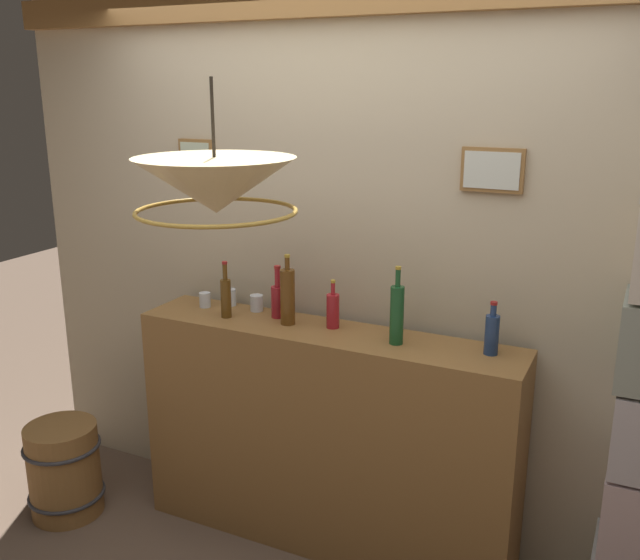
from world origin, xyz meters
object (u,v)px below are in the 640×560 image
Objects in this scene: liquor_bottle_sherry at (278,299)px; glass_tumbler_rocks at (230,297)px; pendant_lamp at (215,187)px; liquor_bottle_rum at (397,314)px; glass_tumbler_highball at (257,303)px; liquor_bottle_vermouth at (288,296)px; liquor_bottle_gin at (226,296)px; wooden_barrel at (64,470)px; liquor_bottle_rye at (492,333)px; glass_tumbler_shot at (205,300)px; liquor_bottle_amaro at (333,310)px.

glass_tumbler_rocks is at bearing 169.38° from liquor_bottle_sherry.
pendant_lamp is (0.15, -0.69, 0.63)m from liquor_bottle_sherry.
pendant_lamp is (-0.48, -0.61, 0.58)m from liquor_bottle_rum.
liquor_bottle_vermouth is at bearing -24.25° from glass_tumbler_highball.
liquor_bottle_rum is 4.07× the size of glass_tumbler_rocks.
wooden_barrel is (-0.79, -0.35, -0.94)m from liquor_bottle_gin.
liquor_bottle_rum reaches higher than liquor_bottle_vermouth.
liquor_bottle_rye is at bearing -3.74° from glass_tumbler_rocks.
glass_tumbler_shot is at bearing 179.62° from liquor_bottle_rye.
glass_tumbler_highball is (-0.44, 0.06, -0.04)m from liquor_bottle_amaro.
glass_tumbler_rocks is (-0.39, 0.12, -0.09)m from liquor_bottle_vermouth.
liquor_bottle_vermouth reaches higher than glass_tumbler_rocks.
liquor_bottle_gin is 0.31m from liquor_bottle_vermouth.
liquor_bottle_gin is 0.56× the size of wooden_barrel.
pendant_lamp reaches higher than liquor_bottle_rye.
liquor_bottle_sherry is 3.18× the size of glass_tumbler_highball.
glass_tumbler_shot is at bearing 176.39° from liquor_bottle_rum.
liquor_bottle_vermouth is 1.47× the size of liquor_bottle_amaro.
liquor_bottle_rum is 1.04m from glass_tumbler_shot.
wooden_barrel is at bearing -167.17° from liquor_bottle_rum.
liquor_bottle_sherry is at bearing 176.32° from liquor_bottle_amaro.
liquor_bottle_sherry is (0.22, 0.11, -0.01)m from liquor_bottle_gin.
glass_tumbler_shot is at bearing 174.82° from liquor_bottle_vermouth.
liquor_bottle_vermouth reaches higher than glass_tumbler_shot.
wooden_barrel is at bearing -168.07° from liquor_bottle_rye.
liquor_bottle_vermouth reaches higher than liquor_bottle_rye.
liquor_bottle_rye is 0.46× the size of wooden_barrel.
pendant_lamp is at bearing -11.49° from wooden_barrel.
liquor_bottle_rye is 2.69× the size of glass_tumbler_rocks.
liquor_bottle_rum is at bearing 1.41° from liquor_bottle_gin.
glass_tumbler_highball is (-0.14, 0.04, -0.05)m from liquor_bottle_sherry.
liquor_bottle_rye is at bearing -3.38° from glass_tumbler_highball.
liquor_bottle_vermouth is 0.42m from glass_tumbler_rocks.
liquor_bottle_rye is 1.26m from pendant_lamp.
liquor_bottle_sherry is at bearing 172.28° from liquor_bottle_rum.
pendant_lamp reaches higher than wooden_barrel.
wooden_barrel is (-1.01, -0.46, -0.93)m from liquor_bottle_sherry.
wooden_barrel is (-1.10, -0.39, -0.97)m from liquor_bottle_vermouth.
glass_tumbler_shot is (-0.10, -0.08, -0.01)m from glass_tumbler_rocks.
liquor_bottle_rum reaches higher than glass_tumbler_highball.
wooden_barrel is at bearing -155.72° from liquor_bottle_sherry.
glass_tumbler_shot is (-0.70, -0.00, -0.05)m from liquor_bottle_amaro.
pendant_lamp reaches higher than glass_tumbler_highball.
liquor_bottle_sherry is at bearing 25.40° from liquor_bottle_gin.
glass_tumbler_rocks reaches higher than wooden_barrel.
glass_tumbler_shot is (-0.18, 0.09, -0.07)m from liquor_bottle_gin.
liquor_bottle_sherry is 3.44× the size of glass_tumbler_shot.
glass_tumbler_shot is (-1.03, 0.06, -0.10)m from liquor_bottle_rum.
pendant_lamp is at bearing -102.34° from liquor_bottle_amaro.
liquor_bottle_sherry is 3.02× the size of glass_tumbler_rocks.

